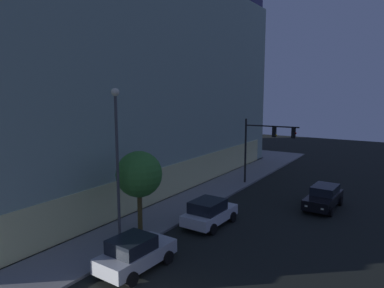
{
  "coord_description": "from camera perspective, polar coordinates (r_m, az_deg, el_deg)",
  "views": [
    {
      "loc": [
        -8.56,
        -7.04,
        8.54
      ],
      "look_at": [
        6.54,
        2.54,
        5.91
      ],
      "focal_mm": 32.76,
      "sensor_mm": 36.0,
      "label": 1
    }
  ],
  "objects": [
    {
      "name": "street_lamp_sidewalk",
      "position": [
        19.28,
        -12.11,
        -0.85
      ],
      "size": [
        0.44,
        0.44,
        8.63
      ],
      "color": "#494949",
      "rests_on": "sidewalk_corner"
    },
    {
      "name": "traffic_light_far_corner",
      "position": [
        32.3,
        11.83,
        0.7
      ],
      "size": [
        0.47,
        4.94,
        6.01
      ],
      "color": "black",
      "rests_on": "sidewalk_corner"
    },
    {
      "name": "car_black",
      "position": [
        28.12,
        20.66,
        -8.04
      ],
      "size": [
        4.81,
        2.23,
        1.66
      ],
      "color": "black",
      "rests_on": "ground"
    },
    {
      "name": "car_white",
      "position": [
        23.07,
        2.83,
        -11.03
      ],
      "size": [
        4.19,
        2.29,
        1.72
      ],
      "color": "silver",
      "rests_on": "ground"
    },
    {
      "name": "car_silver",
      "position": [
        17.94,
        -9.22,
        -17.09
      ],
      "size": [
        4.18,
        2.23,
        1.7
      ],
      "color": "#B7BABF",
      "rests_on": "ground"
    },
    {
      "name": "sidewalk_tree",
      "position": [
        20.86,
        -8.61,
        -4.94
      ],
      "size": [
        2.73,
        2.73,
        5.01
      ],
      "color": "brown",
      "rests_on": "sidewalk_corner"
    },
    {
      "name": "modern_building",
      "position": [
        40.55,
        -20.68,
        10.36
      ],
      "size": [
        36.8,
        32.3,
        20.75
      ],
      "color": "#4C4C51",
      "rests_on": "ground"
    }
  ]
}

